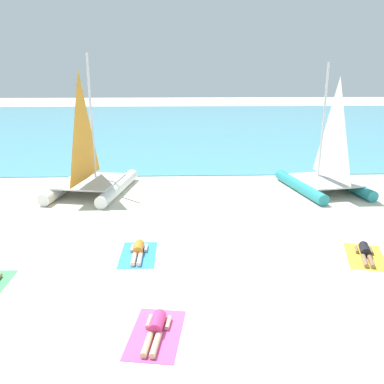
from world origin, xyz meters
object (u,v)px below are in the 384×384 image
Objects in this scene: sailboat_white at (90,173)px; sunbather_center_right at (156,327)px; towel_rightmost at (365,257)px; towel_center_right at (156,334)px; towel_center_left at (138,255)px; sunbather_center_left at (138,250)px; sunbather_rightmost at (365,252)px; sailboat_teal at (325,173)px.

sailboat_white reaches higher than sunbather_center_right.
towel_rightmost is (6.31, 3.59, -0.13)m from sunbather_center_right.
towel_center_right is at bearing -61.98° from sailboat_white.
towel_center_left is 1.22× the size of sunbather_center_left.
sunbather_center_left is at bearing -57.53° from sailboat_white.
towel_center_right is 1.23× the size of sunbather_rightmost.
towel_center_left is at bearing 109.26° from sunbather_center_right.
sailboat_white is 12.17m from sunbather_rightmost.
sunbather_center_left is (2.76, -6.71, -0.80)m from sailboat_white.
sunbather_center_right reaches higher than towel_rightmost.
sunbather_center_left and sunbather_rightmost have the same top height.
sunbather_center_right is at bearing -79.34° from towel_center_left.
towel_rightmost is (9.82, -7.17, -0.92)m from sailboat_white.
sunbather_center_left is (0.00, 0.07, 0.13)m from towel_center_left.
sunbather_rightmost is (6.34, 3.72, 0.13)m from towel_center_right.
sailboat_white is 3.28× the size of towel_rightmost.
towel_center_left is 4.12m from towel_center_right.
sunbather_center_left is (-8.18, -6.63, -0.74)m from sailboat_teal.
sailboat_white is 4.00× the size of sunbather_center_left.
sailboat_teal reaches higher than towel_rightmost.
towel_center_right is 7.35m from sunbather_rightmost.
sailboat_white is 11.35m from sunbather_center_right.
sunbather_center_right is at bearing -134.40° from sunbather_rightmost.
sunbather_rightmost reaches higher than towel_center_right.
sunbather_rightmost is (9.84, -7.11, -0.80)m from sailboat_white.
sailboat_white is 11.42m from towel_center_right.
sunbather_center_right is at bearing 81.40° from towel_center_right.
towel_center_right is 0.14m from sunbather_center_right.
towel_center_right and towel_rightmost have the same top height.
sailboat_teal is 10.55m from sunbather_center_left.
sunbather_center_right is 0.82× the size of towel_rightmost.
sunbather_center_left is at bearing -151.55° from sailboat_teal.
sunbather_center_left is 0.82× the size of towel_rightmost.
sunbather_rightmost is (0.02, 0.06, 0.13)m from towel_rightmost.
towel_center_right is at bearing -79.65° from towel_center_left.
towel_rightmost is 1.23× the size of sunbather_rightmost.
towel_center_right is at bearing -135.24° from sailboat_teal.
sailboat_teal reaches higher than towel_center_left.
sailboat_teal is at bearing 39.30° from towel_center_left.
sailboat_white is at bearing 112.83° from sunbather_center_left.
towel_center_left is 0.14m from sunbather_center_left.
sailboat_white is at bearing 168.99° from sailboat_teal.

